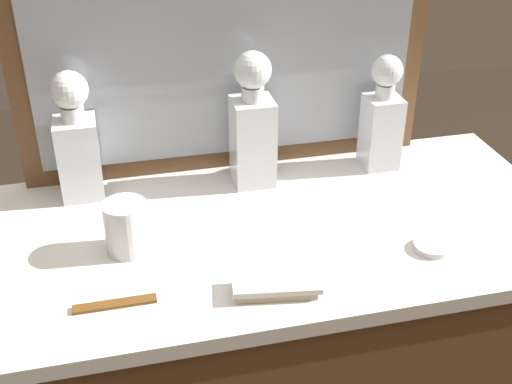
{
  "coord_description": "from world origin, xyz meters",
  "views": [
    {
      "loc": [
        -0.25,
        -1.04,
        1.65
      ],
      "look_at": [
        0.0,
        0.0,
        1.02
      ],
      "focal_mm": 46.4,
      "sensor_mm": 36.0,
      "label": 1
    }
  ],
  "objects_px": {
    "crystal_decanter_front": "(382,123)",
    "silver_brush_left": "(276,286)",
    "crystal_decanter_right": "(78,148)",
    "tortoiseshell_comb": "(115,304)",
    "crystal_decanter_left": "(253,132)",
    "porcelain_dish": "(432,247)",
    "crystal_tumbler_center": "(127,229)"
  },
  "relations": [
    {
      "from": "tortoiseshell_comb",
      "to": "crystal_decanter_front",
      "type": "bearing_deg",
      "value": 30.45
    },
    {
      "from": "crystal_decanter_right",
      "to": "silver_brush_left",
      "type": "distance_m",
      "value": 0.52
    },
    {
      "from": "crystal_tumbler_center",
      "to": "crystal_decanter_right",
      "type": "bearing_deg",
      "value": 108.85
    },
    {
      "from": "crystal_decanter_right",
      "to": "crystal_decanter_front",
      "type": "xyz_separation_m",
      "value": [
        0.65,
        -0.02,
        -0.01
      ]
    },
    {
      "from": "crystal_decanter_right",
      "to": "tortoiseshell_comb",
      "type": "relative_size",
      "value": 1.99
    },
    {
      "from": "crystal_decanter_front",
      "to": "tortoiseshell_comb",
      "type": "distance_m",
      "value": 0.71
    },
    {
      "from": "crystal_decanter_right",
      "to": "crystal_decanter_front",
      "type": "relative_size",
      "value": 1.05
    },
    {
      "from": "crystal_decanter_left",
      "to": "tortoiseshell_comb",
      "type": "xyz_separation_m",
      "value": [
        -0.31,
        -0.35,
        -0.11
      ]
    },
    {
      "from": "crystal_tumbler_center",
      "to": "porcelain_dish",
      "type": "relative_size",
      "value": 1.44
    },
    {
      "from": "crystal_tumbler_center",
      "to": "porcelain_dish",
      "type": "xyz_separation_m",
      "value": [
        0.54,
        -0.13,
        -0.04
      ]
    },
    {
      "from": "porcelain_dish",
      "to": "crystal_decanter_left",
      "type": "bearing_deg",
      "value": 129.01
    },
    {
      "from": "crystal_decanter_right",
      "to": "crystal_decanter_front",
      "type": "distance_m",
      "value": 0.65
    },
    {
      "from": "porcelain_dish",
      "to": "silver_brush_left",
      "type": "bearing_deg",
      "value": -170.4
    },
    {
      "from": "crystal_decanter_left",
      "to": "porcelain_dish",
      "type": "bearing_deg",
      "value": -50.99
    },
    {
      "from": "silver_brush_left",
      "to": "crystal_decanter_right",
      "type": "bearing_deg",
      "value": 127.37
    },
    {
      "from": "crystal_decanter_front",
      "to": "silver_brush_left",
      "type": "height_order",
      "value": "crystal_decanter_front"
    },
    {
      "from": "silver_brush_left",
      "to": "porcelain_dish",
      "type": "height_order",
      "value": "silver_brush_left"
    },
    {
      "from": "crystal_decanter_right",
      "to": "porcelain_dish",
      "type": "distance_m",
      "value": 0.72
    },
    {
      "from": "silver_brush_left",
      "to": "porcelain_dish",
      "type": "relative_size",
      "value": 2.26
    },
    {
      "from": "crystal_decanter_right",
      "to": "tortoiseshell_comb",
      "type": "bearing_deg",
      "value": -83.48
    },
    {
      "from": "crystal_decanter_right",
      "to": "silver_brush_left",
      "type": "xyz_separation_m",
      "value": [
        0.31,
        -0.4,
        -0.1
      ]
    },
    {
      "from": "crystal_tumbler_center",
      "to": "silver_brush_left",
      "type": "relative_size",
      "value": 0.64
    },
    {
      "from": "porcelain_dish",
      "to": "tortoiseshell_comb",
      "type": "distance_m",
      "value": 0.58
    },
    {
      "from": "porcelain_dish",
      "to": "tortoiseshell_comb",
      "type": "xyz_separation_m",
      "value": [
        -0.58,
        -0.03,
        -0.0
      ]
    },
    {
      "from": "crystal_decanter_front",
      "to": "silver_brush_left",
      "type": "distance_m",
      "value": 0.52
    },
    {
      "from": "crystal_decanter_front",
      "to": "crystal_tumbler_center",
      "type": "relative_size",
      "value": 2.6
    },
    {
      "from": "crystal_decanter_front",
      "to": "silver_brush_left",
      "type": "xyz_separation_m",
      "value": [
        -0.34,
        -0.38,
        -0.09
      ]
    },
    {
      "from": "crystal_decanter_front",
      "to": "crystal_decanter_right",
      "type": "bearing_deg",
      "value": 178.12
    },
    {
      "from": "silver_brush_left",
      "to": "crystal_tumbler_center",
      "type": "bearing_deg",
      "value": 142.15
    },
    {
      "from": "crystal_tumbler_center",
      "to": "crystal_decanter_front",
      "type": "bearing_deg",
      "value": 19.51
    },
    {
      "from": "crystal_decanter_front",
      "to": "crystal_tumbler_center",
      "type": "xyz_separation_m",
      "value": [
        -0.57,
        -0.2,
        -0.06
      ]
    },
    {
      "from": "crystal_decanter_right",
      "to": "crystal_decanter_left",
      "type": "bearing_deg",
      "value": -4.43
    }
  ]
}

